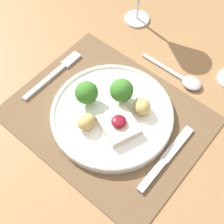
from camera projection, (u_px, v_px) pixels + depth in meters
ground_plane at (110, 202)px, 1.36m from camera, size 8.00×8.00×0.00m
dining_table at (108, 134)px, 0.81m from camera, size 1.23×1.15×0.73m
placemat at (108, 117)px, 0.74m from camera, size 0.44×0.35×0.00m
dinner_plate at (112, 112)px, 0.72m from camera, size 0.29×0.29×0.08m
fork at (56, 72)px, 0.80m from camera, size 0.02×0.19×0.01m
knife at (163, 162)px, 0.67m from camera, size 0.02×0.19×0.01m
spoon at (185, 80)px, 0.79m from camera, size 0.18×0.04×0.01m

